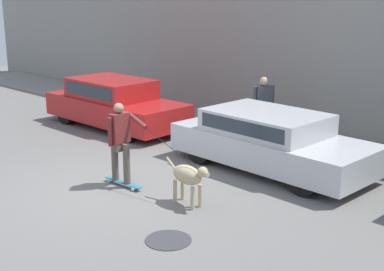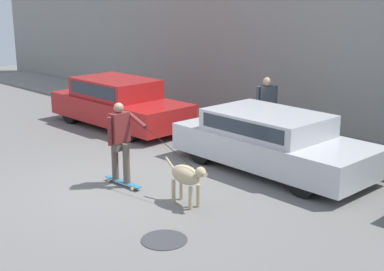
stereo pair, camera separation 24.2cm
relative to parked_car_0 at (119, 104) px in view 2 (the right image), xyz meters
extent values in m
plane|color=slate|center=(3.83, -2.89, -0.66)|extent=(36.00, 36.00, 0.00)
cube|color=gray|center=(3.83, 3.32, 1.98)|extent=(32.00, 0.30, 5.27)
cube|color=gray|center=(3.83, 2.09, -0.60)|extent=(30.00, 2.12, 0.11)
cylinder|color=black|center=(1.40, 0.75, -0.33)|extent=(0.65, 0.20, 0.65)
cylinder|color=black|center=(1.41, -0.74, -0.33)|extent=(0.65, 0.20, 0.65)
cylinder|color=black|center=(-1.32, 0.74, -0.33)|extent=(0.65, 0.20, 0.65)
cylinder|color=black|center=(-1.31, -0.75, -0.33)|extent=(0.65, 0.20, 0.65)
cube|color=#B21E1E|center=(0.05, 0.00, -0.14)|extent=(4.39, 1.75, 0.63)
cube|color=#B21E1E|center=(-0.13, 0.00, 0.43)|extent=(2.32, 1.57, 0.52)
cube|color=#28333D|center=(-0.13, -0.78, 0.46)|extent=(2.03, 0.02, 0.33)
cylinder|color=black|center=(6.72, 0.75, -0.34)|extent=(0.64, 0.22, 0.63)
cylinder|color=black|center=(6.66, -0.85, -0.34)|extent=(0.64, 0.22, 0.63)
cylinder|color=black|center=(4.01, 0.85, -0.34)|extent=(0.64, 0.22, 0.63)
cylinder|color=black|center=(3.95, -0.75, -0.34)|extent=(0.64, 0.22, 0.63)
cube|color=#BCBCC1|center=(5.33, 0.00, -0.17)|extent=(4.45, 1.99, 0.60)
cube|color=#BCBCC1|center=(5.16, 0.01, 0.35)|extent=(2.52, 1.74, 0.45)
cube|color=#28333D|center=(5.13, -0.82, 0.38)|extent=(2.17, 0.09, 0.29)
cylinder|color=tan|center=(5.65, -2.57, -0.45)|extent=(0.07, 0.07, 0.42)
cylinder|color=tan|center=(5.64, -2.75, -0.45)|extent=(0.07, 0.07, 0.42)
cylinder|color=tan|center=(5.19, -2.54, -0.45)|extent=(0.07, 0.07, 0.42)
cylinder|color=tan|center=(5.17, -2.72, -0.45)|extent=(0.07, 0.07, 0.42)
ellipsoid|color=tan|center=(5.41, -2.65, -0.10)|extent=(0.69, 0.38, 0.33)
sphere|color=tan|center=(5.80, -2.67, 0.05)|extent=(0.19, 0.19, 0.19)
cylinder|color=tan|center=(5.89, -2.68, 0.04)|extent=(0.11, 0.09, 0.08)
cylinder|color=tan|center=(4.98, -2.62, 0.00)|extent=(0.27, 0.06, 0.21)
cylinder|color=beige|center=(4.20, -2.76, -0.62)|extent=(0.07, 0.03, 0.07)
cylinder|color=beige|center=(4.21, -2.91, -0.62)|extent=(0.07, 0.03, 0.07)
cylinder|color=beige|center=(3.50, -2.79, -0.62)|extent=(0.07, 0.03, 0.07)
cylinder|color=beige|center=(3.51, -2.94, -0.62)|extent=(0.07, 0.03, 0.07)
cube|color=teal|center=(3.85, -2.85, -0.58)|extent=(0.98, 0.16, 0.02)
cylinder|color=brown|center=(3.98, -2.85, -0.17)|extent=(0.14, 0.14, 0.79)
cylinder|color=brown|center=(3.64, -2.86, -0.17)|extent=(0.14, 0.14, 0.79)
cube|color=brown|center=(3.81, -2.85, 0.14)|extent=(0.18, 0.31, 0.16)
cube|color=maroon|center=(3.81, -2.85, 0.51)|extent=(0.21, 0.39, 0.58)
sphere|color=#997056|center=(3.81, -2.85, 0.90)|extent=(0.19, 0.19, 0.19)
cylinder|color=maroon|center=(3.82, -3.09, 0.48)|extent=(0.08, 0.08, 0.55)
cylinder|color=maroon|center=(4.05, -2.63, 0.66)|extent=(0.55, 0.10, 0.27)
cylinder|color=black|center=(5.06, -2.65, 0.30)|extent=(1.50, 0.05, 0.55)
cylinder|color=brown|center=(3.85, 1.56, -0.16)|extent=(0.14, 0.14, 0.76)
cylinder|color=brown|center=(3.93, 1.70, -0.16)|extent=(0.14, 0.14, 0.76)
cube|color=#424751|center=(3.89, 1.63, 0.50)|extent=(0.36, 0.44, 0.56)
cylinder|color=#424751|center=(3.77, 1.42, 0.51)|extent=(0.09, 0.09, 0.53)
cylinder|color=#424751|center=(4.01, 1.84, 0.51)|extent=(0.09, 0.09, 0.53)
sphere|color=tan|center=(3.89, 1.63, 0.88)|extent=(0.22, 0.22, 0.22)
cube|color=#1E569E|center=(3.77, 1.42, 0.09)|extent=(0.22, 0.29, 0.30)
cylinder|color=#38383D|center=(6.20, -3.87, -0.65)|extent=(0.72, 0.72, 0.01)
camera|label=1|loc=(11.64, -9.00, 3.03)|focal=50.00mm
camera|label=2|loc=(11.81, -8.84, 3.03)|focal=50.00mm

